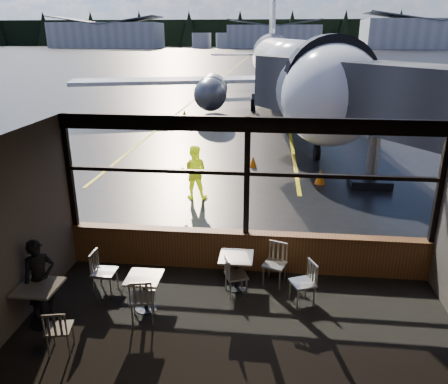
% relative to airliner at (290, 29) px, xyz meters
% --- Properties ---
extents(ground_plane, '(520.00, 520.00, 0.00)m').
position_rel_airliner_xyz_m(ground_plane, '(-1.44, 98.39, -5.42)').
color(ground_plane, black).
rests_on(ground_plane, ground).
extents(carpet_floor, '(8.00, 6.00, 0.01)m').
position_rel_airliner_xyz_m(carpet_floor, '(-1.44, -24.61, -5.41)').
color(carpet_floor, black).
rests_on(carpet_floor, ground).
extents(ceiling, '(8.00, 6.00, 0.04)m').
position_rel_airliner_xyz_m(ceiling, '(-1.44, -24.61, -1.92)').
color(ceiling, '#38332D').
rests_on(ceiling, ground).
extents(window_sill, '(8.00, 0.28, 0.90)m').
position_rel_airliner_xyz_m(window_sill, '(-1.44, -21.61, -4.97)').
color(window_sill, brown).
rests_on(window_sill, ground).
extents(window_header, '(8.00, 0.18, 0.30)m').
position_rel_airliner_xyz_m(window_header, '(-1.44, -21.61, -2.07)').
color(window_header, black).
rests_on(window_header, ground).
extents(mullion_left, '(0.12, 0.12, 2.60)m').
position_rel_airliner_xyz_m(mullion_left, '(-5.39, -21.61, -3.22)').
color(mullion_left, black).
rests_on(mullion_left, ground).
extents(mullion_centre, '(0.12, 0.12, 2.60)m').
position_rel_airliner_xyz_m(mullion_centre, '(-1.44, -21.61, -3.22)').
color(mullion_centre, black).
rests_on(mullion_centre, ground).
extents(mullion_right, '(0.12, 0.12, 2.60)m').
position_rel_airliner_xyz_m(mullion_right, '(2.51, -21.61, -3.22)').
color(mullion_right, black).
rests_on(mullion_right, ground).
extents(window_transom, '(8.00, 0.10, 0.08)m').
position_rel_airliner_xyz_m(window_transom, '(-1.44, -21.61, -3.12)').
color(window_transom, black).
rests_on(window_transom, ground).
extents(airliner, '(32.50, 37.88, 10.84)m').
position_rel_airliner_xyz_m(airliner, '(0.00, 0.00, 0.00)').
color(airliner, white).
rests_on(airliner, ground_plane).
extents(jet_bridge, '(8.42, 10.29, 4.49)m').
position_rel_airliner_xyz_m(jet_bridge, '(2.16, -16.11, -3.17)').
color(jet_bridge, '#2B2C2E').
rests_on(jet_bridge, ground_plane).
extents(cafe_table_near, '(0.69, 0.69, 0.76)m').
position_rel_airliner_xyz_m(cafe_table_near, '(-1.59, -22.43, -5.04)').
color(cafe_table_near, '#A6A198').
rests_on(cafe_table_near, carpet_floor).
extents(cafe_table_mid, '(0.65, 0.65, 0.72)m').
position_rel_airliner_xyz_m(cafe_table_mid, '(-3.28, -23.37, -5.06)').
color(cafe_table_mid, '#9D9890').
rests_on(cafe_table_mid, carpet_floor).
extents(cafe_table_left, '(0.73, 0.73, 0.80)m').
position_rel_airliner_xyz_m(cafe_table_left, '(-5.04, -24.04, -5.02)').
color(cafe_table_left, '#A4A096').
rests_on(cafe_table_left, carpet_floor).
extents(chair_near_e, '(0.65, 0.65, 0.92)m').
position_rel_airliner_xyz_m(chair_near_e, '(-0.24, -22.85, -4.96)').
color(chair_near_e, '#AEAA9D').
rests_on(chair_near_e, carpet_floor).
extents(chair_near_w, '(0.62, 0.62, 0.88)m').
position_rel_airliner_xyz_m(chair_near_w, '(-1.57, -22.68, -4.98)').
color(chair_near_w, '#B4ADA2').
rests_on(chair_near_w, carpet_floor).
extents(chair_near_n, '(0.65, 0.65, 0.93)m').
position_rel_airliner_xyz_m(chair_near_n, '(-0.79, -22.19, -4.95)').
color(chair_near_n, beige).
rests_on(chair_near_n, carpet_floor).
extents(chair_mid_s, '(0.61, 0.61, 0.94)m').
position_rel_airliner_xyz_m(chair_mid_s, '(-3.23, -23.73, -4.95)').
color(chair_mid_s, '#B3AEA1').
rests_on(chair_mid_s, carpet_floor).
extents(chair_mid_w, '(0.53, 0.53, 0.94)m').
position_rel_airliner_xyz_m(chair_mid_w, '(-4.26, -22.89, -4.95)').
color(chair_mid_w, '#ACA79B').
rests_on(chair_mid_w, carpet_floor).
extents(chair_left_s, '(0.55, 0.55, 0.85)m').
position_rel_airliner_xyz_m(chair_left_s, '(-4.37, -24.69, -4.99)').
color(chair_left_s, '#B2AEA1').
rests_on(chair_left_s, carpet_floor).
extents(passenger, '(0.68, 0.65, 1.57)m').
position_rel_airliner_xyz_m(passenger, '(-5.14, -23.78, -4.63)').
color(passenger, black).
rests_on(passenger, carpet_floor).
extents(ground_crew, '(0.88, 0.69, 1.76)m').
position_rel_airliner_xyz_m(ground_crew, '(-3.41, -17.11, -4.54)').
color(ground_crew, '#BFF219').
rests_on(ground_crew, ground_plane).
extents(cone_nose, '(0.32, 0.32, 0.44)m').
position_rel_airliner_xyz_m(cone_nose, '(-1.66, -13.30, -5.20)').
color(cone_nose, '#E66007').
rests_on(cone_nose, ground_plane).
extents(cone_wing, '(0.38, 0.38, 0.53)m').
position_rel_airliner_xyz_m(cone_wing, '(-6.60, -2.72, -5.15)').
color(cone_wing, '#FF4608').
rests_on(cone_wing, ground_plane).
extents(hangar_left, '(45.00, 18.00, 11.00)m').
position_rel_airliner_xyz_m(hangar_left, '(-71.44, 158.39, 0.08)').
color(hangar_left, silver).
rests_on(hangar_left, ground_plane).
extents(hangar_mid, '(38.00, 15.00, 10.00)m').
position_rel_airliner_xyz_m(hangar_mid, '(-1.44, 163.39, -0.42)').
color(hangar_mid, silver).
rests_on(hangar_mid, ground_plane).
extents(hangar_right, '(50.00, 20.00, 12.00)m').
position_rel_airliner_xyz_m(hangar_right, '(58.56, 156.39, 0.58)').
color(hangar_right, silver).
rests_on(hangar_right, ground_plane).
extents(fuel_tank_a, '(8.00, 8.00, 6.00)m').
position_rel_airliner_xyz_m(fuel_tank_a, '(-31.44, 160.39, -2.42)').
color(fuel_tank_a, silver).
rests_on(fuel_tank_a, ground_plane).
extents(fuel_tank_b, '(8.00, 8.00, 6.00)m').
position_rel_airliner_xyz_m(fuel_tank_b, '(-21.44, 160.39, -2.42)').
color(fuel_tank_b, silver).
rests_on(fuel_tank_b, ground_plane).
extents(fuel_tank_c, '(8.00, 8.00, 6.00)m').
position_rel_airliner_xyz_m(fuel_tank_c, '(-11.44, 160.39, -2.42)').
color(fuel_tank_c, silver).
rests_on(fuel_tank_c, ground_plane).
extents(treeline, '(360.00, 3.00, 12.00)m').
position_rel_airliner_xyz_m(treeline, '(-1.44, 188.39, 0.58)').
color(treeline, black).
rests_on(treeline, ground_plane).
extents(cone_extra, '(0.39, 0.39, 0.54)m').
position_rel_airliner_xyz_m(cone_extra, '(0.84, -15.19, -5.15)').
color(cone_extra, orange).
rests_on(cone_extra, ground_plane).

